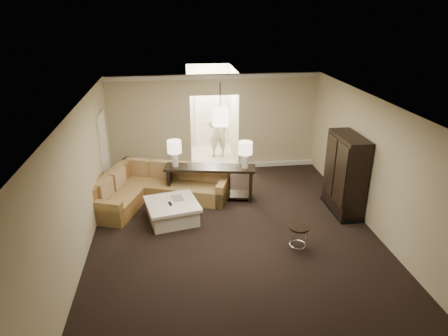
{
  "coord_description": "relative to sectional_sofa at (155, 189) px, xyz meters",
  "views": [
    {
      "loc": [
        -1.19,
        -7.07,
        4.58
      ],
      "look_at": [
        -0.1,
        1.2,
        1.14
      ],
      "focal_mm": 32.0,
      "sensor_mm": 36.0,
      "label": 1
    }
  ],
  "objects": [
    {
      "name": "side_door",
      "position": [
        -1.25,
        0.77,
        0.71
      ],
      "size": [
        0.05,
        0.9,
        2.1
      ],
      "primitive_type": "cube",
      "color": "white",
      "rests_on": "ground"
    },
    {
      "name": "wall_right",
      "position": [
        4.72,
        -2.03,
        1.06
      ],
      "size": [
        0.04,
        8.0,
        2.8
      ],
      "primitive_type": "cube",
      "color": "beige",
      "rests_on": "ground"
    },
    {
      "name": "crown_molding",
      "position": [
        1.72,
        1.92,
        2.39
      ],
      "size": [
        6.0,
        0.1,
        0.12
      ],
      "primitive_type": "cube",
      "color": "silver",
      "rests_on": "wall_back"
    },
    {
      "name": "sectional_sofa",
      "position": [
        0.0,
        0.0,
        0.0
      ],
      "size": [
        3.41,
        2.43,
        0.85
      ],
      "rotation": [
        0.0,
        0.0,
        -0.35
      ],
      "color": "brown",
      "rests_on": "ground"
    },
    {
      "name": "ground",
      "position": [
        1.72,
        -2.03,
        -0.34
      ],
      "size": [
        8.0,
        8.0,
        0.0
      ],
      "primitive_type": "plane",
      "color": "black",
      "rests_on": "ground"
    },
    {
      "name": "wall_back",
      "position": [
        1.72,
        1.97,
        1.06
      ],
      "size": [
        6.0,
        0.04,
        2.8
      ],
      "primitive_type": "cube",
      "color": "beige",
      "rests_on": "ground"
    },
    {
      "name": "console_table",
      "position": [
        1.38,
        -0.03,
        0.17
      ],
      "size": [
        2.29,
        0.91,
        0.86
      ],
      "rotation": [
        0.0,
        0.0,
        -0.19
      ],
      "color": "black",
      "rests_on": "ground"
    },
    {
      "name": "baseboard",
      "position": [
        1.72,
        1.92,
        -0.28
      ],
      "size": [
        6.0,
        0.1,
        0.12
      ],
      "primitive_type": "cube",
      "color": "silver",
      "rests_on": "ground"
    },
    {
      "name": "person",
      "position": [
        1.92,
        2.96,
        0.57
      ],
      "size": [
        0.72,
        0.54,
        1.83
      ],
      "primitive_type": "imported",
      "rotation": [
        0.0,
        0.0,
        3.3
      ],
      "color": "beige",
      "rests_on": "ground"
    },
    {
      "name": "ceiling",
      "position": [
        1.72,
        -2.03,
        2.46
      ],
      "size": [
        6.0,
        8.0,
        0.02
      ],
      "primitive_type": "cube",
      "color": "white",
      "rests_on": "wall_back"
    },
    {
      "name": "pendant_light",
      "position": [
        1.72,
        0.67,
        1.61
      ],
      "size": [
        0.38,
        0.38,
        1.09
      ],
      "color": "black",
      "rests_on": "ceiling"
    },
    {
      "name": "foyer",
      "position": [
        1.72,
        3.32,
        0.96
      ],
      "size": [
        1.44,
        2.02,
        2.8
      ],
      "color": "silver",
      "rests_on": "ground"
    },
    {
      "name": "table_lamp_left",
      "position": [
        0.53,
        0.14,
        0.96
      ],
      "size": [
        0.34,
        0.34,
        0.66
      ],
      "color": "silver",
      "rests_on": "console_table"
    },
    {
      "name": "drink_table",
      "position": [
        2.9,
        -2.51,
        0.03
      ],
      "size": [
        0.41,
        0.41,
        0.51
      ],
      "rotation": [
        0.0,
        0.0,
        -0.07
      ],
      "color": "black",
      "rests_on": "ground"
    },
    {
      "name": "armoire",
      "position": [
        4.42,
        -1.08,
        0.56
      ],
      "size": [
        0.56,
        1.3,
        1.87
      ],
      "color": "black",
      "rests_on": "ground"
    },
    {
      "name": "wall_front",
      "position": [
        1.72,
        -6.03,
        1.06
      ],
      "size": [
        6.0,
        0.04,
        2.8
      ],
      "primitive_type": "cube",
      "color": "beige",
      "rests_on": "ground"
    },
    {
      "name": "wall_left",
      "position": [
        -1.28,
        -2.03,
        1.06
      ],
      "size": [
        0.04,
        8.0,
        2.8
      ],
      "primitive_type": "cube",
      "color": "beige",
      "rests_on": "ground"
    },
    {
      "name": "coffee_table",
      "position": [
        0.42,
        -1.03,
        -0.11
      ],
      "size": [
        1.33,
        1.33,
        0.47
      ],
      "rotation": [
        0.0,
        0.0,
        0.21
      ],
      "color": "white",
      "rests_on": "ground"
    },
    {
      "name": "table_lamp_right",
      "position": [
        2.22,
        -0.19,
        0.96
      ],
      "size": [
        0.34,
        0.34,
        0.66
      ],
      "color": "silver",
      "rests_on": "console_table"
    }
  ]
}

